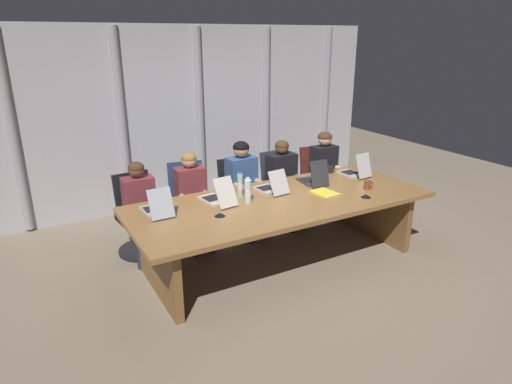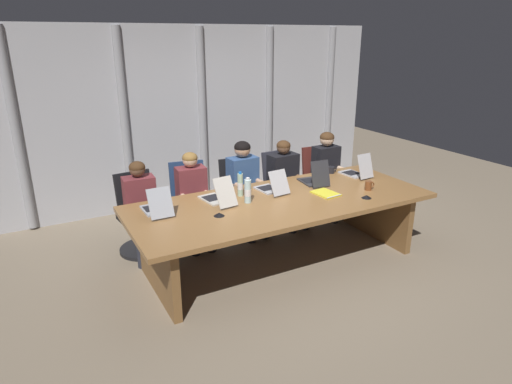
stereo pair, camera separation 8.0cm
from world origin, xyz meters
name	(u,v)px [view 1 (the left image)]	position (x,y,z in m)	size (l,w,h in m)	color
ground_plane	(280,261)	(0.00, 0.00, 0.00)	(12.00, 12.00, 0.00)	#7F705B
conference_table	(281,213)	(0.00, 0.00, 0.59)	(3.33, 1.33, 0.75)	olive
curtain_backdrop	(196,117)	(0.00, 2.40, 1.30)	(6.00, 0.17, 2.60)	#B2B2B7
laptop_left_end	(157,208)	(-1.31, 0.28, 0.81)	(0.24, 0.45, 0.30)	#A8ADB7
laptop_left_mid	(217,197)	(-0.65, 0.27, 0.81)	(0.28, 0.52, 0.31)	beige
laptop_center	(271,187)	(0.04, 0.29, 0.81)	(0.27, 0.45, 0.28)	#BCBCC1
laptop_right_mid	(313,179)	(0.63, 0.28, 0.82)	(0.27, 0.44, 0.32)	#2D2D33
laptop_right_end	(355,171)	(1.29, 0.29, 0.81)	(0.25, 0.44, 0.31)	#BCBCC1
office_chair_left_end	(140,223)	(-1.30, 1.06, 0.35)	(0.60, 0.60, 0.93)	black
office_chair_left_mid	(190,212)	(-0.67, 1.07, 0.36)	(0.60, 0.61, 0.97)	navy
office_chair_center	(239,203)	(0.02, 1.06, 0.35)	(0.60, 0.60, 0.93)	black
office_chair_right_mid	(281,195)	(0.68, 1.07, 0.36)	(0.60, 0.60, 0.95)	#2D2D38
office_chair_right_end	(319,188)	(1.33, 1.06, 0.35)	(0.60, 0.60, 0.93)	#511E19
person_left_end	(141,205)	(-1.31, 0.90, 0.63)	(0.38, 0.56, 1.12)	brown
person_left_mid	(193,195)	(-0.68, 0.90, 0.65)	(0.38, 0.56, 1.15)	brown
person_center	(245,182)	(0.03, 0.91, 0.69)	(0.41, 0.56, 1.20)	#335184
person_right_mid	(285,178)	(0.64, 0.91, 0.65)	(0.43, 0.56, 1.15)	black
person_right_end	(327,169)	(1.34, 0.91, 0.68)	(0.37, 0.55, 1.19)	black
water_bottle_primary	(240,185)	(-0.34, 0.33, 0.88)	(0.06, 0.06, 0.28)	#ADD1B2
water_bottle_secondary	(248,191)	(-0.36, 0.10, 0.88)	(0.07, 0.07, 0.28)	silver
coffee_mug_near	(330,169)	(1.09, 0.54, 0.80)	(0.13, 0.09, 0.09)	black
coffee_mug_far	(368,185)	(1.06, -0.20, 0.81)	(0.13, 0.08, 0.11)	brown
conference_mic_left_side	(220,215)	(-0.79, -0.10, 0.77)	(0.11, 0.11, 0.04)	black
conference_mic_middle	(366,196)	(0.85, -0.40, 0.77)	(0.11, 0.11, 0.04)	black
spiral_notepad	(325,193)	(0.53, -0.09, 0.76)	(0.25, 0.33, 0.03)	yellow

